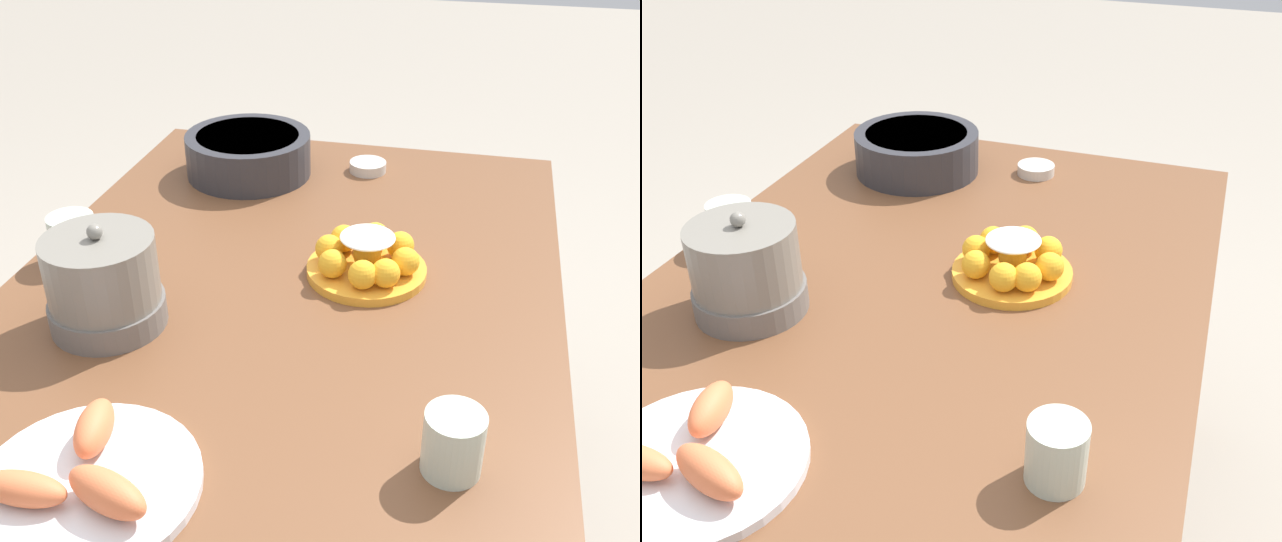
{
  "view_description": "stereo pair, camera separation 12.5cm",
  "coord_description": "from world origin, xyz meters",
  "views": [
    {
      "loc": [
        -0.97,
        -0.31,
        1.4
      ],
      "look_at": [
        0.07,
        -0.07,
        0.75
      ],
      "focal_mm": 42.0,
      "sensor_mm": 36.0,
      "label": 1
    },
    {
      "loc": [
        -0.93,
        -0.43,
        1.4
      ],
      "look_at": [
        0.07,
        -0.07,
        0.75
      ],
      "focal_mm": 42.0,
      "sensor_mm": 36.0,
      "label": 2
    }
  ],
  "objects": [
    {
      "name": "dining_table",
      "position": [
        0.0,
        0.0,
        0.62
      ],
      "size": [
        1.48,
        0.94,
        0.71
      ],
      "color": "brown",
      "rests_on": "ground_plane"
    },
    {
      "name": "warming_pot",
      "position": [
        -0.09,
        0.24,
        0.78
      ],
      "size": [
        0.18,
        0.18,
        0.18
      ],
      "color": "#66605B",
      "rests_on": "dining_table"
    },
    {
      "name": "cup_near",
      "position": [
        -0.29,
        -0.31,
        0.75
      ],
      "size": [
        0.08,
        0.08,
        0.09
      ],
      "color": "beige",
      "rests_on": "dining_table"
    },
    {
      "name": "serving_bowl",
      "position": [
        0.51,
        0.2,
        0.76
      ],
      "size": [
        0.28,
        0.28,
        0.09
      ],
      "color": "#2D2D33",
      "rests_on": "dining_table"
    },
    {
      "name": "seafood_platter",
      "position": [
        -0.42,
        0.11,
        0.72
      ],
      "size": [
        0.27,
        0.27,
        0.06
      ],
      "color": "silver",
      "rests_on": "dining_table"
    },
    {
      "name": "cup_far",
      "position": [
        0.08,
        0.39,
        0.75
      ],
      "size": [
        0.08,
        0.08,
        0.09
      ],
      "color": "beige",
      "rests_on": "dining_table"
    },
    {
      "name": "cake_plate",
      "position": [
        0.14,
        -0.13,
        0.74
      ],
      "size": [
        0.21,
        0.21,
        0.08
      ],
      "color": "gold",
      "rests_on": "dining_table"
    },
    {
      "name": "sauce_bowl",
      "position": [
        0.59,
        -0.06,
        0.72
      ],
      "size": [
        0.08,
        0.08,
        0.02
      ],
      "color": "beige",
      "rests_on": "dining_table"
    }
  ]
}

